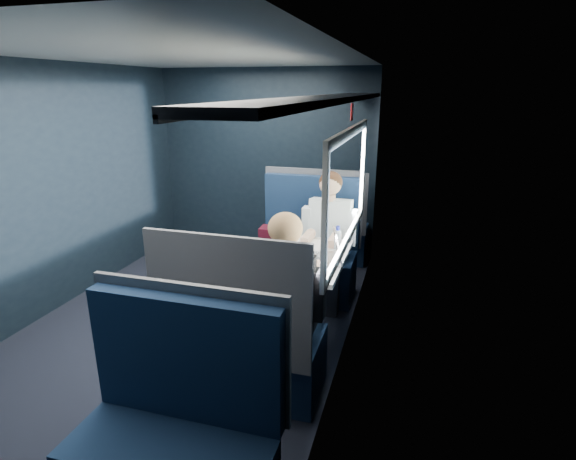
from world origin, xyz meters
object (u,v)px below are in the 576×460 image
(seat_row_back, at_px, (176,442))
(woman, at_px, (287,294))
(seat_bay_far, at_px, (245,343))
(seat_row_front, at_px, (325,229))
(table, at_px, (303,264))
(seat_bay_near, at_px, (305,254))
(cup, at_px, (348,238))
(bottle_small, at_px, (338,239))
(laptop, at_px, (329,253))
(man, at_px, (328,234))

(seat_row_back, distance_m, woman, 1.16)
(woman, bearing_deg, seat_row_back, -102.93)
(seat_bay_far, xyz_separation_m, seat_row_front, (0.00, 2.67, -0.00))
(woman, bearing_deg, seat_row_front, 95.70)
(table, bearing_deg, seat_bay_far, -101.78)
(seat_bay_near, xyz_separation_m, cup, (0.49, -0.43, 0.36))
(seat_row_back, distance_m, bottle_small, 2.13)
(table, height_order, seat_bay_near, seat_bay_near)
(seat_row_front, xyz_separation_m, bottle_small, (0.42, -1.55, 0.42))
(table, xyz_separation_m, seat_bay_near, (-0.20, 0.87, -0.24))
(woman, xyz_separation_m, laptop, (0.16, 0.65, 0.08))
(seat_row_front, distance_m, seat_row_back, 3.59)
(seat_bay_near, bearing_deg, bottle_small, -55.28)
(table, relative_size, woman, 0.76)
(seat_bay_near, height_order, laptop, seat_bay_near)
(man, bearing_deg, seat_row_back, -95.72)
(seat_row_back, xyz_separation_m, man, (0.25, 2.50, 0.31))
(seat_row_back, height_order, cup, seat_row_back)
(cup, bearing_deg, bottle_small, -107.58)
(cup, bearing_deg, seat_bay_near, 138.90)
(table, height_order, bottle_small, bottle_small)
(seat_bay_near, xyz_separation_m, woman, (0.26, -1.58, 0.31))
(table, distance_m, woman, 0.71)
(man, xyz_separation_m, laptop, (0.16, -0.76, 0.09))
(seat_bay_far, relative_size, woman, 0.95)
(seat_bay_far, xyz_separation_m, seat_row_back, (0.00, -0.92, -0.00))
(cup, bearing_deg, table, -124.07)
(seat_bay_far, xyz_separation_m, laptop, (0.41, 0.82, 0.39))
(seat_bay_near, distance_m, seat_bay_far, 1.75)
(seat_row_front, distance_m, laptop, 1.94)
(seat_row_front, relative_size, seat_row_back, 1.00)
(man, distance_m, laptop, 0.78)
(seat_bay_far, xyz_separation_m, bottle_small, (0.42, 1.12, 0.42))
(man, height_order, woman, same)
(seat_row_front, bearing_deg, seat_row_back, -90.00)
(woman, height_order, cup, woman)
(cup, bearing_deg, man, 131.64)
(seat_row_front, relative_size, cup, 14.60)
(table, relative_size, seat_row_back, 0.86)
(seat_bay_near, height_order, man, man)
(table, distance_m, bottle_small, 0.38)
(seat_row_front, xyz_separation_m, laptop, (0.41, -1.85, 0.40))
(table, distance_m, seat_row_front, 1.82)
(seat_bay_near, relative_size, seat_bay_far, 1.00)
(seat_row_front, xyz_separation_m, man, (0.25, -1.10, 0.31))
(seat_bay_far, distance_m, bottle_small, 1.27)
(table, bearing_deg, woman, -84.55)
(bottle_small, bearing_deg, seat_bay_far, -110.48)
(man, bearing_deg, laptop, -78.19)
(seat_bay_near, height_order, seat_row_back, seat_bay_near)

